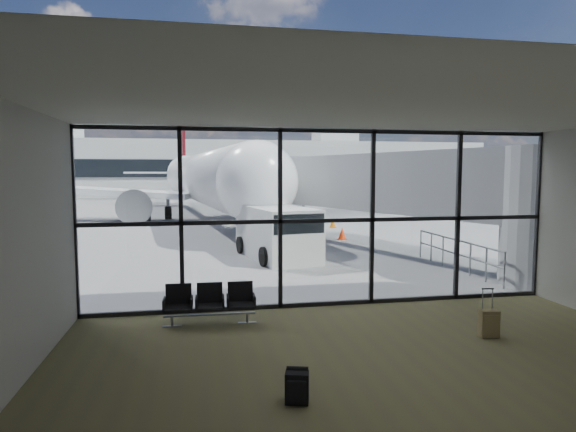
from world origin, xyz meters
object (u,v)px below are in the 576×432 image
object	(u,v)px
backpack	(297,387)
airliner	(204,179)
seating_row	(210,301)
belt_loader	(136,213)
service_van	(278,232)
suitcase	(489,323)

from	to	relation	value
backpack	airliner	size ratio (longest dim) A/B	0.01
seating_row	belt_loader	xyz separation A→B (m)	(-4.62, 25.00, 0.05)
seating_row	backpack	distance (m)	4.27
airliner	service_van	bearing A→B (deg)	-89.50
suitcase	service_van	size ratio (longest dim) A/B	0.20
airliner	belt_loader	world-z (taller)	airliner
backpack	service_van	xyz separation A→B (m)	(1.69, 12.07, 0.80)
suitcase	seating_row	bearing A→B (deg)	168.37
backpack	airliner	world-z (taller)	airliner
airliner	belt_loader	distance (m)	5.71
airliner	service_van	xyz separation A→B (m)	(2.63, -18.86, -1.89)
backpack	seating_row	bearing A→B (deg)	121.09
airliner	belt_loader	bearing A→B (deg)	-166.84
service_van	belt_loader	world-z (taller)	service_van
seating_row	backpack	xyz separation A→B (m)	(1.17, -4.10, -0.25)
belt_loader	seating_row	bearing A→B (deg)	-99.47
seating_row	suitcase	size ratio (longest dim) A/B	2.01
airliner	seating_row	bearing A→B (deg)	-97.92
suitcase	belt_loader	xyz separation A→B (m)	(-10.27, 27.04, 0.24)
airliner	suitcase	bearing A→B (deg)	-86.80
backpack	airliner	distance (m)	31.06
suitcase	belt_loader	distance (m)	28.92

